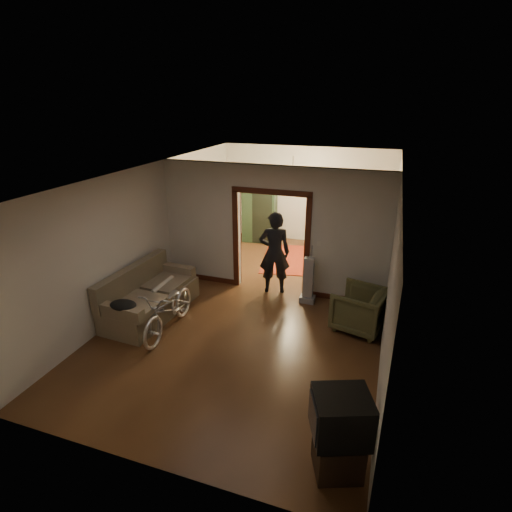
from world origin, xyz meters
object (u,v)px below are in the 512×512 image
at_px(person, 274,253).
at_px(desk, 342,239).
at_px(sofa, 150,292).
at_px(bicycle, 169,309).
at_px(locker, 260,210).
at_px(armchair, 359,309).

bearing_deg(person, desk, -127.35).
xyz_separation_m(sofa, bicycle, (0.67, -0.43, -0.03)).
xyz_separation_m(person, locker, (-1.37, 3.13, 0.05)).
bearing_deg(armchair, bicycle, -55.75).
height_order(person, locker, locker).
height_order(bicycle, locker, locker).
height_order(locker, desk, locker).
distance_m(armchair, person, 2.24).
bearing_deg(locker, desk, -9.31).
xyz_separation_m(locker, desk, (2.50, -0.15, -0.59)).
distance_m(sofa, armchair, 4.06).
height_order(sofa, locker, locker).
relative_size(person, desk, 1.79).
bearing_deg(locker, sofa, -103.71).
bearing_deg(sofa, locker, 85.50).
distance_m(bicycle, desk, 5.75).
xyz_separation_m(sofa, person, (2.04, 1.77, 0.44)).
relative_size(locker, desk, 1.88).
bearing_deg(armchair, locker, -127.05).
relative_size(sofa, locker, 1.10).
bearing_deg(locker, armchair, -57.09).
height_order(sofa, desk, sofa).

